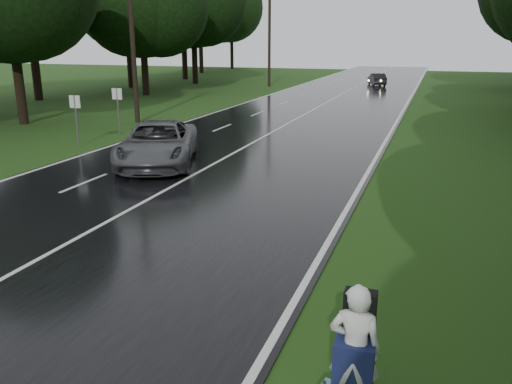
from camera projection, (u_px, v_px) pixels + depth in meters
The scene contains 12 objects.
road at pixel (275, 131), 27.42m from camera, with size 12.00×140.00×0.04m, color black.
lane_center at pixel (275, 131), 27.41m from camera, with size 0.12×140.00×0.01m, color silver.
grey_car at pixel (158, 143), 19.88m from camera, with size 2.67×5.80×1.61m, color #505155.
far_car at pixel (377, 79), 54.14m from camera, with size 1.30×3.73×1.23m, color black.
hitchhiker at pixel (355, 354), 6.61m from camera, with size 0.67×0.60×1.81m.
utility_pole_mid at pixel (138, 122), 30.43m from camera, with size 1.80×0.28×9.67m, color black, non-canonical shape.
utility_pole_far at pixel (269, 87), 53.33m from camera, with size 1.80×0.28×9.36m, color black, non-canonical shape.
road_sign_a at pixel (79, 147), 23.57m from camera, with size 0.55×0.10×2.29m, color white, non-canonical shape.
road_sign_b at pixel (120, 134), 26.55m from camera, with size 0.56×0.10×2.33m, color white, non-canonical shape.
tree_left_d at pixel (24, 124), 29.92m from camera, with size 8.57×8.57×13.39m, color black, non-canonical shape.
tree_left_e at pixel (146, 95), 45.24m from camera, with size 8.00×8.00×12.50m, color black, non-canonical shape.
tree_left_f at pixel (195, 84), 56.87m from camera, with size 9.52×9.52×14.88m, color black, non-canonical shape.
Camera 1 is at (7.95, -6.05, 4.67)m, focal length 36.61 mm.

